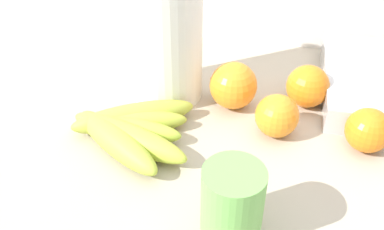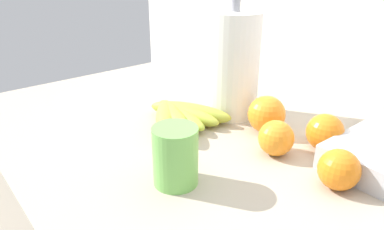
{
  "view_description": "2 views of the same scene",
  "coord_description": "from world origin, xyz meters",
  "px_view_note": "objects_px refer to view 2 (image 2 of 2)",
  "views": [
    {
      "loc": [
        -0.04,
        -0.5,
        1.35
      ],
      "look_at": [
        -0.15,
        0.04,
        0.92
      ],
      "focal_mm": 42.01,
      "sensor_mm": 36.0,
      "label": 1
    },
    {
      "loc": [
        0.36,
        -0.44,
        1.24
      ],
      "look_at": [
        -0.22,
        0.02,
        0.91
      ],
      "focal_mm": 34.15,
      "sensor_mm": 36.0,
      "label": 2
    }
  ],
  "objects_px": {
    "orange_right": "(276,138)",
    "orange_back_left": "(325,132)",
    "orange_center": "(339,170)",
    "paper_towel_roll": "(233,65)",
    "banana_bunch": "(179,116)",
    "mug": "(175,156)",
    "orange_front": "(267,114)"
  },
  "relations": [
    {
      "from": "orange_back_left",
      "to": "paper_towel_roll",
      "type": "distance_m",
      "value": 0.26
    },
    {
      "from": "orange_right",
      "to": "paper_towel_roll",
      "type": "xyz_separation_m",
      "value": [
        -0.19,
        0.07,
        0.09
      ]
    },
    {
      "from": "banana_bunch",
      "to": "orange_center",
      "type": "relative_size",
      "value": 3.08
    },
    {
      "from": "banana_bunch",
      "to": "paper_towel_roll",
      "type": "relative_size",
      "value": 0.78
    },
    {
      "from": "paper_towel_roll",
      "to": "orange_back_left",
      "type": "bearing_deg",
      "value": 4.51
    },
    {
      "from": "orange_right",
      "to": "orange_front",
      "type": "xyz_separation_m",
      "value": [
        -0.08,
        0.06,
        0.01
      ]
    },
    {
      "from": "orange_right",
      "to": "orange_back_left",
      "type": "distance_m",
      "value": 0.1
    },
    {
      "from": "orange_center",
      "to": "paper_towel_roll",
      "type": "bearing_deg",
      "value": 166.49
    },
    {
      "from": "orange_center",
      "to": "orange_front",
      "type": "bearing_deg",
      "value": 162.02
    },
    {
      "from": "banana_bunch",
      "to": "mug",
      "type": "height_order",
      "value": "mug"
    },
    {
      "from": "paper_towel_roll",
      "to": "orange_center",
      "type": "bearing_deg",
      "value": -13.51
    },
    {
      "from": "orange_right",
      "to": "banana_bunch",
      "type": "bearing_deg",
      "value": -163.93
    },
    {
      "from": "paper_towel_roll",
      "to": "orange_right",
      "type": "bearing_deg",
      "value": -20.26
    },
    {
      "from": "orange_right",
      "to": "orange_front",
      "type": "distance_m",
      "value": 0.1
    },
    {
      "from": "orange_back_left",
      "to": "mug",
      "type": "bearing_deg",
      "value": -106.74
    },
    {
      "from": "banana_bunch",
      "to": "paper_towel_roll",
      "type": "distance_m",
      "value": 0.17
    },
    {
      "from": "mug",
      "to": "orange_back_left",
      "type": "bearing_deg",
      "value": 73.26
    },
    {
      "from": "banana_bunch",
      "to": "paper_towel_roll",
      "type": "height_order",
      "value": "paper_towel_roll"
    },
    {
      "from": "orange_front",
      "to": "paper_towel_roll",
      "type": "height_order",
      "value": "paper_towel_roll"
    },
    {
      "from": "orange_center",
      "to": "paper_towel_roll",
      "type": "distance_m",
      "value": 0.35
    },
    {
      "from": "orange_right",
      "to": "paper_towel_roll",
      "type": "height_order",
      "value": "paper_towel_roll"
    },
    {
      "from": "orange_right",
      "to": "orange_center",
      "type": "bearing_deg",
      "value": -3.18
    },
    {
      "from": "banana_bunch",
      "to": "orange_front",
      "type": "relative_size",
      "value": 2.61
    },
    {
      "from": "orange_right",
      "to": "orange_back_left",
      "type": "relative_size",
      "value": 0.94
    },
    {
      "from": "orange_front",
      "to": "banana_bunch",
      "type": "bearing_deg",
      "value": -139.39
    },
    {
      "from": "orange_center",
      "to": "paper_towel_roll",
      "type": "relative_size",
      "value": 0.25
    },
    {
      "from": "banana_bunch",
      "to": "orange_right",
      "type": "height_order",
      "value": "orange_right"
    },
    {
      "from": "orange_center",
      "to": "mug",
      "type": "relative_size",
      "value": 0.67
    },
    {
      "from": "orange_right",
      "to": "orange_center",
      "type": "relative_size",
      "value": 1.01
    },
    {
      "from": "banana_bunch",
      "to": "mug",
      "type": "distance_m",
      "value": 0.23
    },
    {
      "from": "orange_center",
      "to": "orange_front",
      "type": "relative_size",
      "value": 0.85
    },
    {
      "from": "banana_bunch",
      "to": "orange_front",
      "type": "bearing_deg",
      "value": 40.61
    }
  ]
}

